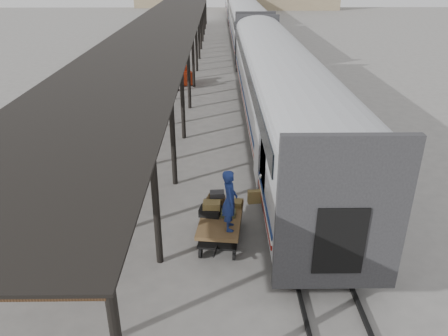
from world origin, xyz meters
TOP-DOWN VIEW (x-y plane):
  - ground at (0.00, 0.00)m, footprint 160.00×160.00m
  - train at (3.19, 33.79)m, footprint 3.45×76.01m
  - canopy at (-3.40, 24.00)m, footprint 4.90×64.30m
  - rails at (3.20, 34.00)m, footprint 1.54×150.00m
  - baggage_cart at (0.44, -0.93)m, footprint 1.53×2.53m
  - suitcase_stack at (0.32, -0.59)m, footprint 1.41×1.06m
  - luggage_tug at (-2.02, 18.73)m, footprint 1.28×1.63m
  - porter at (0.69, -1.58)m, footprint 0.46×0.69m
  - pedestrian at (-2.50, 16.88)m, footprint 1.09×0.46m

SIDE VIEW (x-z plane):
  - ground at x=0.00m, z-range 0.00..0.00m
  - rails at x=3.20m, z-range 0.00..0.12m
  - luggage_tug at x=-2.02m, z-range -0.05..1.21m
  - baggage_cart at x=0.44m, z-range 0.22..1.08m
  - pedestrian at x=-2.50m, z-range 0.00..1.85m
  - suitcase_stack at x=0.32m, z-range 0.77..1.35m
  - porter at x=0.69m, z-range 0.86..2.73m
  - train at x=3.19m, z-range 0.69..4.70m
  - canopy at x=-3.40m, z-range 1.93..6.08m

